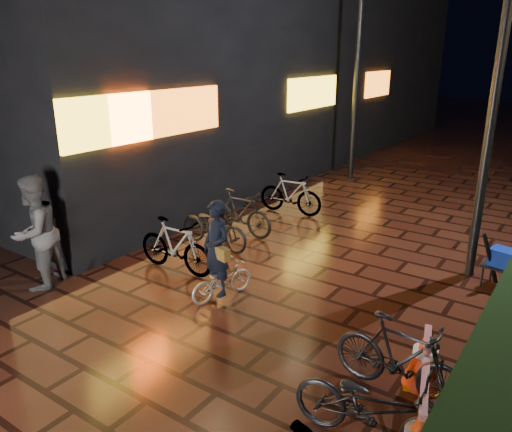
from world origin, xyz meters
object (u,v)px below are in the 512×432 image
Objects in this scene: bystander_person at (35,233)px; cart_assembly at (501,260)px; cyclist at (219,263)px; traffic_barrier at (422,394)px.

bystander_person is 1.92× the size of cart_assembly.
bystander_person reaches higher than cyclist.
cyclist is 4.63m from cart_assembly.
cart_assembly is (0.07, 3.94, 0.14)m from traffic_barrier.
bystander_person is 1.17× the size of cyclist.
bystander_person is 1.03× the size of traffic_barrier.
cart_assembly is at bearing 88.93° from traffic_barrier.
traffic_barrier is at bearing -91.07° from cart_assembly.
traffic_barrier is 1.85× the size of cart_assembly.
bystander_person is 3.07m from cyclist.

